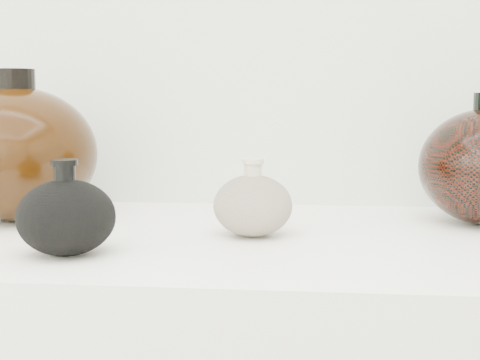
# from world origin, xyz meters

# --- Properties ---
(black_gourd_vase) EXTENTS (0.13, 0.13, 0.11)m
(black_gourd_vase) POSITION_xyz_m (-0.16, 0.82, 0.95)
(black_gourd_vase) COLOR black
(black_gourd_vase) RESTS_ON display_counter
(cream_gourd_vase) EXTENTS (0.12, 0.12, 0.10)m
(cream_gourd_vase) POSITION_xyz_m (0.04, 0.94, 0.94)
(cream_gourd_vase) COLOR #BAA793
(cream_gourd_vase) RESTS_ON display_counter
(left_round_pot) EXTENTS (0.28, 0.28, 0.22)m
(left_round_pot) POSITION_xyz_m (-0.31, 1.02, 1.00)
(left_round_pot) COLOR black
(left_round_pot) RESTS_ON display_counter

